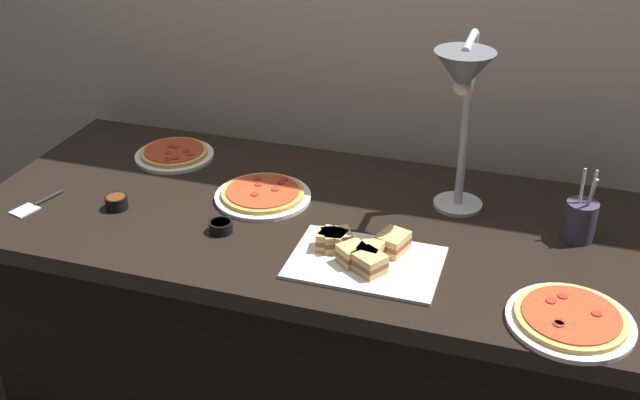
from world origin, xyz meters
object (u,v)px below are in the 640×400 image
sandwich_platter (360,254)px  sauce_cup_far (116,202)px  utensil_holder (580,220)px  pizza_plate_front (263,195)px  heat_lamp (463,89)px  sauce_cup_near (221,226)px  pizza_plate_raised_stand (174,154)px  pizza_plate_center (570,319)px  serving_spatula (36,204)px

sandwich_platter → sauce_cup_far: size_ratio=5.89×
utensil_holder → pizza_plate_front: bearing=-176.9°
pizza_plate_front → sandwich_platter: sandwich_platter is taller
heat_lamp → sauce_cup_near: size_ratio=8.02×
pizza_plate_front → pizza_plate_raised_stand: (-0.38, 0.17, 0.00)m
pizza_plate_center → sauce_cup_far: 1.26m
sauce_cup_near → sandwich_platter: bearing=-3.6°
sauce_cup_near → sauce_cup_far: (-0.34, 0.03, 0.00)m
heat_lamp → pizza_plate_center: size_ratio=1.81×
sauce_cup_far → pizza_plate_raised_stand: bearing=89.8°
heat_lamp → serving_spatula: heat_lamp is taller
sandwich_platter → heat_lamp: bearing=50.0°
heat_lamp → sauce_cup_far: size_ratio=8.10×
pizza_plate_front → pizza_plate_center: bearing=-21.0°
utensil_holder → serving_spatula: (-1.49, -0.28, -0.05)m
utensil_holder → sauce_cup_far: bearing=-169.7°
heat_lamp → sandwich_platter: heat_lamp is taller
heat_lamp → pizza_plate_center: heat_lamp is taller
pizza_plate_raised_stand → sandwich_platter: size_ratio=0.67×
pizza_plate_center → serving_spatula: pizza_plate_center is taller
serving_spatula → pizza_plate_front: bearing=21.2°
heat_lamp → pizza_plate_front: bearing=179.5°
pizza_plate_front → sauce_cup_far: size_ratio=4.39×
heat_lamp → sandwich_platter: 0.49m
pizza_plate_front → pizza_plate_center: same height
heat_lamp → pizza_plate_front: (-0.55, 0.00, -0.39)m
heat_lamp → pizza_plate_center: bearing=-45.6°
pizza_plate_front → utensil_holder: utensil_holder is taller
serving_spatula → pizza_plate_center: bearing=-3.9°
heat_lamp → utensil_holder: bearing=9.0°
utensil_holder → serving_spatula: utensil_holder is taller
heat_lamp → pizza_plate_center: (0.33, -0.33, -0.39)m
pizza_plate_raised_stand → utensil_holder: 1.26m
pizza_plate_center → sandwich_platter: sandwich_platter is taller
pizza_plate_front → utensil_holder: (0.88, 0.05, 0.04)m
utensil_holder → pizza_plate_center: bearing=-91.0°
heat_lamp → serving_spatula: size_ratio=3.01×
heat_lamp → serving_spatula: bearing=-168.7°
pizza_plate_center → pizza_plate_raised_stand: bearing=157.9°
pizza_plate_front → serving_spatula: (-0.61, -0.24, -0.01)m
pizza_plate_front → sauce_cup_far: 0.42m
pizza_plate_center → serving_spatula: bearing=176.1°
sauce_cup_near → serving_spatula: (-0.57, -0.03, -0.01)m
pizza_plate_raised_stand → serving_spatula: size_ratio=1.47×
sauce_cup_far → utensil_holder: 1.28m
pizza_plate_raised_stand → serving_spatula: (-0.23, -0.41, -0.01)m
heat_lamp → pizza_plate_center: 0.61m
heat_lamp → sauce_cup_far: bearing=-169.2°
sauce_cup_near → sauce_cup_far: size_ratio=1.01×
heat_lamp → pizza_plate_raised_stand: (-0.93, 0.18, -0.39)m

